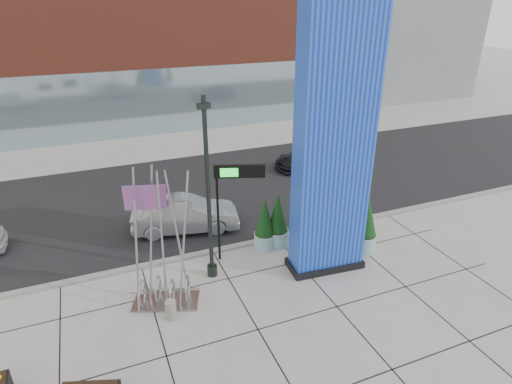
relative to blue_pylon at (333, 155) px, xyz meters
name	(u,v)px	position (x,y,z in m)	size (l,w,h in m)	color
ground	(220,318)	(-4.87, -1.36, -4.74)	(160.00, 160.00, 0.00)	#9E9991
street_asphalt	(162,199)	(-4.87, 8.64, -4.73)	(80.00, 12.00, 0.02)	black
curb_edge	(190,256)	(-4.87, 2.64, -4.68)	(80.00, 0.30, 0.12)	gray
tower_podium	(129,55)	(-3.87, 25.64, 0.76)	(34.00, 10.00, 11.00)	brown
tower_glass_front	(142,103)	(-3.87, 20.84, -2.24)	(34.00, 0.60, 5.00)	#8CA5B2
building_grey_parking	(355,5)	(21.13, 30.64, 4.26)	(20.00, 18.00, 18.00)	slate
blue_pylon	(333,155)	(0.00, 0.00, 0.00)	(3.05, 1.55, 9.82)	#0C2FBF
lamp_post	(209,209)	(-4.37, 1.11, -1.87)	(0.46, 0.39, 7.01)	black
public_art_sculpture	(163,270)	(-6.35, 0.16, -3.39)	(2.53, 1.86, 5.17)	#A5A7AA
concrete_bollard	(171,310)	(-6.37, -0.75, -4.39)	(0.36, 0.36, 0.70)	gray
overhead_street_sign	(234,177)	(-3.05, 2.07, -1.20)	(1.89, 0.82, 4.13)	black
round_planter_east	(365,223)	(2.13, 0.44, -3.46)	(1.09, 1.09, 2.71)	#96CAC7
round_planter_mid	(265,225)	(-1.67, 2.24, -3.66)	(0.92, 0.92, 2.30)	#96CAC7
round_planter_west	(278,221)	(-1.07, 2.24, -3.59)	(0.98, 0.98, 2.45)	#96CAC7
car_silver_mid	(186,215)	(-4.45, 4.94, -3.95)	(1.67, 4.80, 1.58)	#96989D
car_dark_east	(312,157)	(4.84, 9.85, -4.04)	(1.97, 4.85, 1.41)	black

